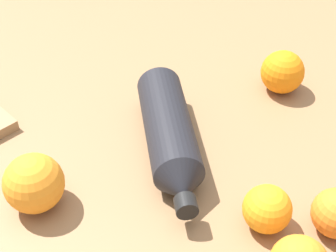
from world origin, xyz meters
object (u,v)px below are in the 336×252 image
object	(u,v)px
orange_0	(267,209)
orange_2	(34,183)
orange_4	(282,72)
water_bottle	(170,136)

from	to	relation	value
orange_0	orange_2	distance (m)	0.31
orange_0	orange_2	bearing A→B (deg)	17.48
orange_2	orange_4	world-z (taller)	orange_2
orange_4	orange_0	bearing A→B (deg)	100.93
water_bottle	orange_0	size ratio (longest dim) A/B	4.02
water_bottle	orange_0	bearing A→B (deg)	33.92
water_bottle	orange_4	distance (m)	0.25
orange_2	orange_4	size ratio (longest dim) A/B	1.09
orange_0	orange_4	world-z (taller)	orange_4
orange_2	orange_4	bearing A→B (deg)	-120.83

